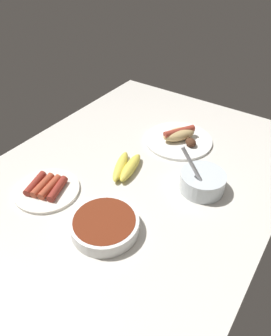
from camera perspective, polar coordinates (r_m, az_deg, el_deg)
The scene contains 6 objects.
ground_plane at distance 104.93cm, azimuth 0.20°, elevation -1.22°, with size 120.00×90.00×3.00cm, color silver.
plate_sausages at distance 99.78cm, azimuth -16.05°, elevation -3.67°, with size 20.09×20.09×3.37cm.
plate_hotdog_assembled at distance 118.37cm, azimuth 8.05°, elevation 5.54°, with size 25.43×25.43×5.61cm.
banana_bunch at distance 103.20cm, azimuth -1.80°, elevation 0.24°, with size 16.92×11.16×3.46cm.
bowl_coleslaw at distance 97.45cm, azimuth 12.24°, elevation -2.33°, with size 14.00×14.00×15.71cm.
bowl_chili at distance 84.81cm, azimuth -5.71°, elevation -10.32°, with size 18.71×18.71×4.10cm.
Camera 1 is at (66.11, 44.91, 66.49)cm, focal length 33.04 mm.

